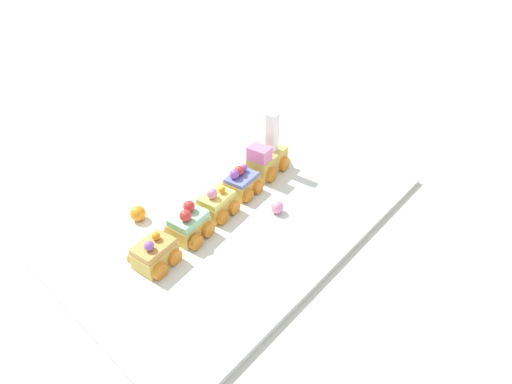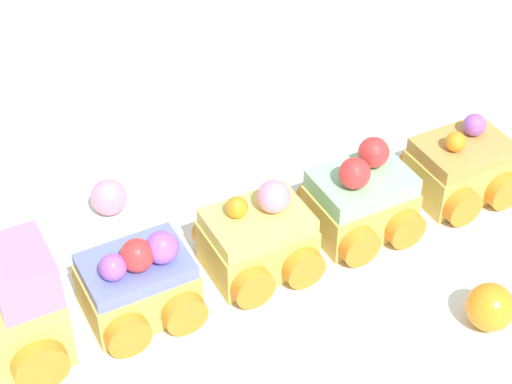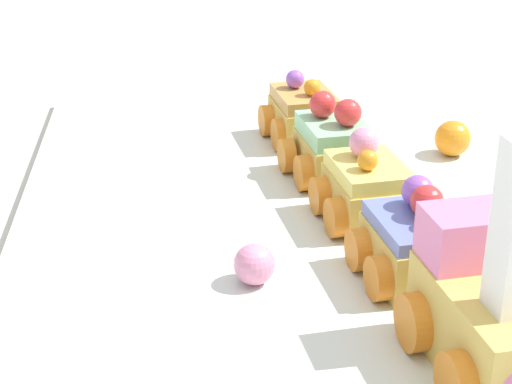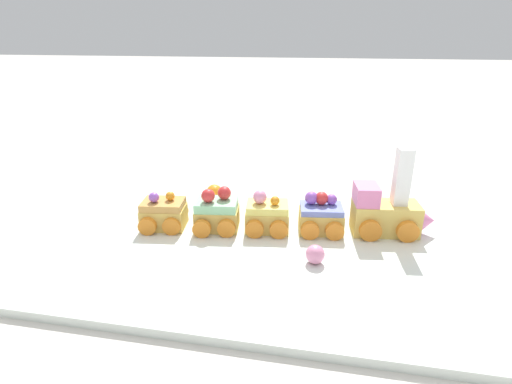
% 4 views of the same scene
% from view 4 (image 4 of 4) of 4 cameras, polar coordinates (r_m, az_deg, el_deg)
% --- Properties ---
extents(ground_plane, '(10.00, 10.00, 0.00)m').
position_cam_4_polar(ground_plane, '(0.59, 4.38, -8.51)').
color(ground_plane, beige).
extents(display_board, '(0.69, 0.41, 0.01)m').
position_cam_4_polar(display_board, '(0.59, 4.40, -8.01)').
color(display_board, silver).
rests_on(display_board, ground_plane).
extents(cake_train_locomotive, '(0.13, 0.08, 0.13)m').
position_cam_4_polar(cake_train_locomotive, '(0.64, 18.56, -2.74)').
color(cake_train_locomotive, '#E0BC56').
rests_on(cake_train_locomotive, display_board).
extents(cake_car_blueberry, '(0.07, 0.07, 0.06)m').
position_cam_4_polar(cake_car_blueberry, '(0.62, 9.21, -3.50)').
color(cake_car_blueberry, '#E0BC56').
rests_on(cake_car_blueberry, display_board).
extents(cake_car_lemon, '(0.07, 0.07, 0.07)m').
position_cam_4_polar(cake_car_lemon, '(0.62, 1.58, -3.44)').
color(cake_car_lemon, '#E0BC56').
rests_on(cake_car_lemon, display_board).
extents(cake_car_mint, '(0.07, 0.07, 0.07)m').
position_cam_4_polar(cake_car_mint, '(0.63, -5.59, -3.06)').
color(cake_car_mint, '#E0BC56').
rests_on(cake_car_mint, display_board).
extents(cake_car_caramel, '(0.07, 0.07, 0.06)m').
position_cam_4_polar(cake_car_caramel, '(0.65, -13.03, -3.08)').
color(cake_car_caramel, '#E0BC56').
rests_on(cake_car_caramel, display_board).
extents(gumball_orange, '(0.03, 0.03, 0.03)m').
position_cam_4_polar(gumball_orange, '(0.73, -5.97, -0.08)').
color(gumball_orange, orange).
rests_on(gumball_orange, display_board).
extents(gumball_pink, '(0.03, 0.03, 0.03)m').
position_cam_4_polar(gumball_pink, '(0.54, 8.45, -8.80)').
color(gumball_pink, pink).
rests_on(gumball_pink, display_board).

